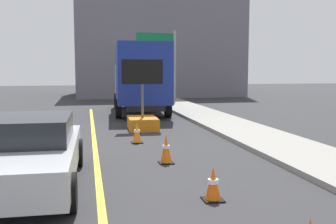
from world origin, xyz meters
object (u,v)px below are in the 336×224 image
Objects in this scene: highway_guide_sign at (164,53)px; traffic_cone_far_lane at (166,149)px; arrow_board_trailer at (143,117)px; pickup_car at (24,152)px; box_truck at (140,77)px; traffic_cone_curbside at (137,133)px; traffic_cone_mid_lane at (213,184)px.

highway_guide_sign reaches higher than traffic_cone_far_lane.
arrow_board_trailer reaches higher than pickup_car.
box_truck is 6.88m from highway_guide_sign.
pickup_car reaches higher than traffic_cone_far_lane.
box_truck is 11.37m from traffic_cone_far_lane.
box_truck is 1.60× the size of pickup_car.
traffic_cone_far_lane reaches higher than traffic_cone_curbside.
arrow_board_trailer is 0.56× the size of pickup_car.
pickup_car reaches higher than traffic_cone_mid_lane.
pickup_car is at bearing 155.37° from traffic_cone_mid_lane.
box_truck is at bearing -111.77° from highway_guide_sign.
traffic_cone_mid_lane is at bearing -83.70° from traffic_cone_curbside.
traffic_cone_mid_lane is (-3.09, -20.36, -3.12)m from highway_guide_sign.
arrow_board_trailer is at bearing -96.69° from box_truck.
box_truck reaches higher than traffic_cone_curbside.
box_truck is at bearing 83.31° from arrow_board_trailer.
box_truck is 14.23m from traffic_cone_mid_lane.
traffic_cone_far_lane is at bearing -92.18° from arrow_board_trailer.
traffic_cone_far_lane is 1.08× the size of traffic_cone_curbside.
traffic_cone_mid_lane is 0.90× the size of traffic_cone_curbside.
traffic_cone_far_lane is at bearing -94.39° from box_truck.
box_truck is at bearing 81.67° from traffic_cone_curbside.
box_truck reaches higher than pickup_car.
box_truck is 1.53× the size of highway_guide_sign.
arrow_board_trailer reaches higher than traffic_cone_curbside.
highway_guide_sign is 20.83m from traffic_cone_mid_lane.
traffic_cone_curbside is at bearing 96.30° from traffic_cone_mid_lane.
pickup_car is (-3.98, -12.57, -1.21)m from box_truck.
arrow_board_trailer is 12.48m from highway_guide_sign.
highway_guide_sign is 7.40× the size of traffic_cone_curbside.
highway_guide_sign is 15.40m from traffic_cone_curbside.
arrow_board_trailer is at bearing 78.62° from traffic_cone_curbside.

